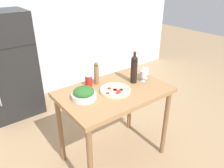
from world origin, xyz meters
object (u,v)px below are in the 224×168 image
wine_bottle (134,69)px  wine_glass_far (146,71)px  refrigerator (8,66)px  salt_canister (89,80)px  salad_bowl (84,94)px  homemade_pizza (115,90)px  pepper_mill (96,74)px  wine_glass_near (143,74)px

wine_bottle → wine_glass_far: 0.20m
refrigerator → salt_canister: 1.64m
wine_glass_far → salad_bowl: wine_glass_far is taller
salad_bowl → homemade_pizza: salad_bowl is taller
refrigerator → salad_bowl: (0.32, -1.76, 0.19)m
homemade_pizza → salt_canister: salt_canister is taller
pepper_mill → salad_bowl: 0.37m
refrigerator → wine_bottle: size_ratio=4.42×
wine_glass_far → salt_canister: size_ratio=0.97×
wine_glass_far → salad_bowl: (-0.84, 0.03, -0.04)m
wine_bottle → wine_glass_far: (0.18, -0.01, -0.08)m
homemade_pizza → pepper_mill: bearing=100.9°
wine_glass_near → wine_glass_far: bearing=27.7°
salad_bowl → salt_canister: size_ratio=1.84×
wine_glass_near → salt_canister: salt_canister is taller
wine_bottle → wine_glass_near: bearing=-25.2°
homemade_pizza → wine_bottle: bearing=9.5°
wine_glass_near → pepper_mill: bearing=149.6°
wine_bottle → wine_glass_near: size_ratio=2.81×
wine_glass_near → salt_canister: bearing=153.8°
wine_glass_near → salt_canister: 0.64m
wine_bottle → salt_canister: bearing=153.6°
pepper_mill → refrigerator: bearing=111.7°
salt_canister → wine_glass_far: bearing=-20.3°
wine_glass_near → homemade_pizza: (-0.42, -0.00, -0.07)m
wine_bottle → salad_bowl: wine_bottle is taller
wine_bottle → wine_glass_near: (0.11, -0.05, -0.08)m
refrigerator → wine_glass_far: refrigerator is taller
wine_bottle → homemade_pizza: 0.35m
salad_bowl → homemade_pizza: size_ratio=0.75×
pepper_mill → homemade_pizza: 0.31m
salad_bowl → wine_bottle: bearing=-1.4°
refrigerator → salad_bowl: refrigerator is taller
wine_glass_near → wine_glass_far: same height
refrigerator → wine_bottle: (0.98, -1.77, 0.30)m
refrigerator → wine_glass_near: refrigerator is taller
wine_bottle → salad_bowl: 0.67m
wine_glass_far → salt_canister: (-0.65, 0.24, -0.02)m
wine_bottle → salt_canister: size_ratio=2.73×
refrigerator → salt_canister: refrigerator is taller
wine_glass_near → salt_canister: size_ratio=0.97×
refrigerator → wine_glass_near: (1.09, -1.82, 0.22)m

